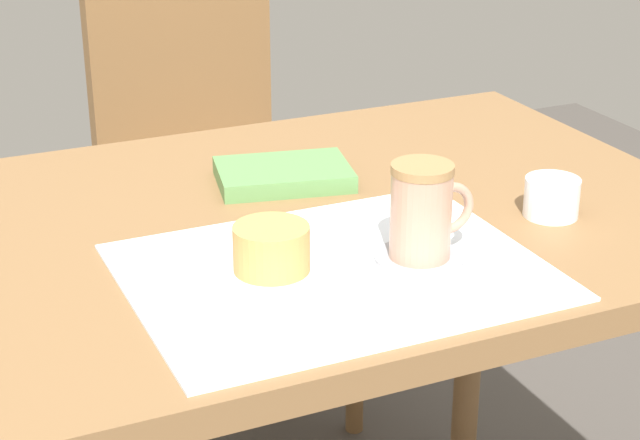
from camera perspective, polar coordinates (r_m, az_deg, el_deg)
The scene contains 9 objects.
dining_table at distance 1.39m, azimuth -2.86°, elevation -3.20°, with size 1.16×0.75×0.73m.
wooden_chair at distance 2.12m, azimuth -5.76°, elevation 2.19°, with size 0.47×0.47×0.90m.
placemat at distance 1.21m, azimuth 0.78°, elevation -2.77°, with size 0.46×0.36×0.00m, color white.
pastry_plate at distance 1.18m, azimuth -2.58°, elevation -2.94°, with size 0.16×0.16×0.01m, color white.
pastry at distance 1.17m, azimuth -2.61°, elevation -1.52°, with size 0.08×0.08×0.05m, color tan.
coffee_coaster at distance 1.24m, azimuth 5.30°, elevation -2.03°, with size 0.10×0.10×0.01m, color #99999E.
coffee_mug at distance 1.21m, azimuth 5.52°, elevation 0.50°, with size 0.10×0.07×0.11m.
sugar_bowl at distance 1.38m, azimuth 12.26°, elevation 1.19°, with size 0.07×0.07×0.05m, color white.
small_book at distance 1.47m, azimuth -1.96°, elevation 2.44°, with size 0.18×0.12×0.02m, color #598C4C.
Camera 1 is at (-0.45, -1.16, 1.26)m, focal length 60.00 mm.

